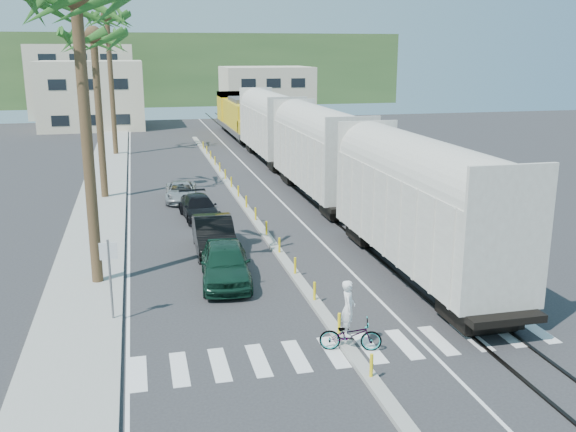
% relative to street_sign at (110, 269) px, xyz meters
% --- Properties ---
extents(ground, '(140.00, 140.00, 0.00)m').
position_rel_street_sign_xyz_m(ground, '(7.30, -2.00, -1.97)').
color(ground, '#28282B').
rests_on(ground, ground).
extents(sidewalk, '(3.00, 90.00, 0.15)m').
position_rel_street_sign_xyz_m(sidewalk, '(-1.20, 23.00, -1.90)').
color(sidewalk, gray).
rests_on(sidewalk, ground).
extents(rails, '(1.56, 100.00, 0.06)m').
position_rel_street_sign_xyz_m(rails, '(12.30, 26.00, -1.94)').
color(rails, black).
rests_on(rails, ground).
extents(median, '(0.45, 60.00, 0.85)m').
position_rel_street_sign_xyz_m(median, '(7.30, 17.96, -1.88)').
color(median, gray).
rests_on(median, ground).
extents(crosswalk, '(14.00, 2.20, 0.01)m').
position_rel_street_sign_xyz_m(crosswalk, '(7.30, -4.00, -1.97)').
color(crosswalk, silver).
rests_on(crosswalk, ground).
extents(lane_markings, '(9.42, 90.00, 0.01)m').
position_rel_street_sign_xyz_m(lane_markings, '(5.15, 23.00, -1.97)').
color(lane_markings, silver).
rests_on(lane_markings, ground).
extents(freight_train, '(3.00, 60.94, 5.85)m').
position_rel_street_sign_xyz_m(freight_train, '(12.30, 22.63, 0.93)').
color(freight_train, '#AEAA9F').
rests_on(freight_train, ground).
extents(palm_trees, '(3.50, 37.20, 13.75)m').
position_rel_street_sign_xyz_m(palm_trees, '(-0.80, 20.70, 8.84)').
color(palm_trees, brown).
rests_on(palm_trees, ground).
extents(street_sign, '(0.60, 0.08, 3.00)m').
position_rel_street_sign_xyz_m(street_sign, '(0.00, 0.00, 0.00)').
color(street_sign, slate).
rests_on(street_sign, ground).
extents(buildings, '(38.00, 27.00, 10.00)m').
position_rel_street_sign_xyz_m(buildings, '(0.89, 69.66, 2.39)').
color(buildings, beige).
rests_on(buildings, ground).
extents(hillside, '(80.00, 20.00, 12.00)m').
position_rel_street_sign_xyz_m(hillside, '(7.30, 98.00, 4.03)').
color(hillside, '#385628').
rests_on(hillside, ground).
extents(car_lead, '(2.83, 5.22, 1.66)m').
position_rel_street_sign_xyz_m(car_lead, '(4.38, 3.03, -1.14)').
color(car_lead, '#103224').
rests_on(car_lead, ground).
extents(car_second, '(2.00, 5.12, 1.66)m').
position_rel_street_sign_xyz_m(car_second, '(4.42, 7.20, -1.14)').
color(car_second, black).
rests_on(car_second, ground).
extents(car_third, '(2.64, 4.83, 1.31)m').
position_rel_street_sign_xyz_m(car_third, '(4.36, 13.49, -1.32)').
color(car_third, black).
rests_on(car_third, ground).
extents(car_rear, '(2.52, 4.49, 1.18)m').
position_rel_street_sign_xyz_m(car_rear, '(3.71, 18.24, -1.38)').
color(car_rear, '#A3A5A8').
rests_on(car_rear, ground).
extents(cyclist, '(1.73, 2.33, 2.35)m').
position_rel_street_sign_xyz_m(cyclist, '(7.34, -3.98, -1.23)').
color(cyclist, '#9EA0A5').
rests_on(cyclist, ground).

